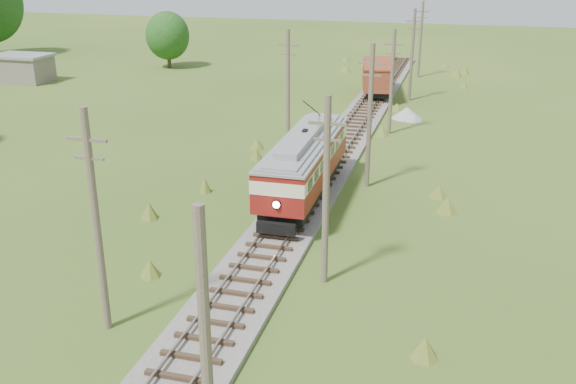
% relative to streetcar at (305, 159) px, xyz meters
% --- Properties ---
extents(railbed_main, '(3.60, 96.00, 0.57)m').
position_rel_streetcar_xyz_m(railbed_main, '(-0.00, 6.59, -2.46)').
color(railbed_main, '#605B54').
rests_on(railbed_main, ground).
extents(streetcar, '(3.09, 12.55, 5.71)m').
position_rel_streetcar_xyz_m(streetcar, '(0.00, 0.00, 0.00)').
color(streetcar, black).
rests_on(streetcar, ground).
extents(gondola, '(4.29, 9.18, 2.93)m').
position_rel_streetcar_xyz_m(gondola, '(-0.00, 30.36, -0.50)').
color(gondola, black).
rests_on(gondola, ground).
extents(gravel_pile, '(2.82, 2.99, 1.03)m').
position_rel_streetcar_xyz_m(gravel_pile, '(4.00, 21.98, -2.17)').
color(gravel_pile, gray).
rests_on(gravel_pile, ground).
extents(utility_pole_r_1, '(0.30, 0.30, 8.80)m').
position_rel_streetcar_xyz_m(utility_pole_r_1, '(3.10, -22.41, 1.75)').
color(utility_pole_r_1, brown).
rests_on(utility_pole_r_1, ground).
extents(utility_pole_r_2, '(1.60, 0.30, 8.60)m').
position_rel_streetcar_xyz_m(utility_pole_r_2, '(3.30, -9.41, 1.77)').
color(utility_pole_r_2, brown).
rests_on(utility_pole_r_2, ground).
extents(utility_pole_r_3, '(1.60, 0.30, 9.00)m').
position_rel_streetcar_xyz_m(utility_pole_r_3, '(3.20, 3.59, 1.98)').
color(utility_pole_r_3, brown).
rests_on(utility_pole_r_3, ground).
extents(utility_pole_r_4, '(1.60, 0.30, 8.40)m').
position_rel_streetcar_xyz_m(utility_pole_r_4, '(3.00, 16.59, 1.67)').
color(utility_pole_r_4, brown).
rests_on(utility_pole_r_4, ground).
extents(utility_pole_r_5, '(1.60, 0.30, 8.90)m').
position_rel_streetcar_xyz_m(utility_pole_r_5, '(3.40, 29.59, 1.93)').
color(utility_pole_r_5, brown).
rests_on(utility_pole_r_5, ground).
extents(utility_pole_r_6, '(1.60, 0.30, 8.70)m').
position_rel_streetcar_xyz_m(utility_pole_r_6, '(3.20, 42.59, 1.82)').
color(utility_pole_r_6, brown).
rests_on(utility_pole_r_6, ground).
extents(utility_pole_l_a, '(1.60, 0.30, 9.00)m').
position_rel_streetcar_xyz_m(utility_pole_l_a, '(-4.20, -15.41, 1.98)').
color(utility_pole_l_a, brown).
rests_on(utility_pole_l_a, ground).
extents(utility_pole_l_b, '(1.60, 0.30, 8.60)m').
position_rel_streetcar_xyz_m(utility_pole_l_b, '(-4.50, 12.59, 1.77)').
color(utility_pole_l_b, brown).
rests_on(utility_pole_l_b, ground).
extents(tree_mid_a, '(5.46, 5.46, 7.03)m').
position_rel_streetcar_xyz_m(tree_mid_a, '(-28.00, 40.59, 1.37)').
color(tree_mid_a, '#38281C').
rests_on(tree_mid_a, ground).
extents(shed, '(6.40, 4.40, 3.10)m').
position_rel_streetcar_xyz_m(shed, '(-40.00, 27.59, -1.08)').
color(shed, slate).
rests_on(shed, ground).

